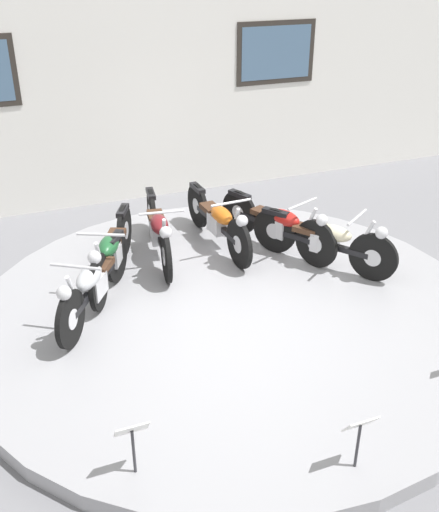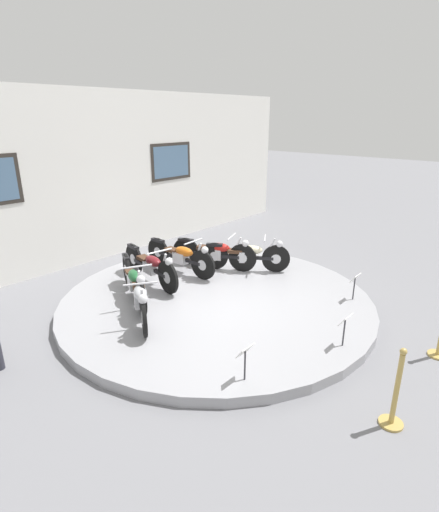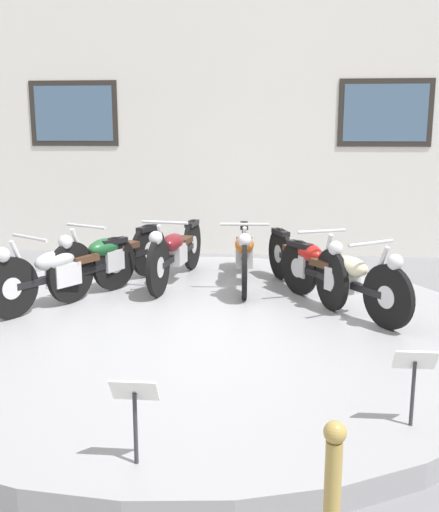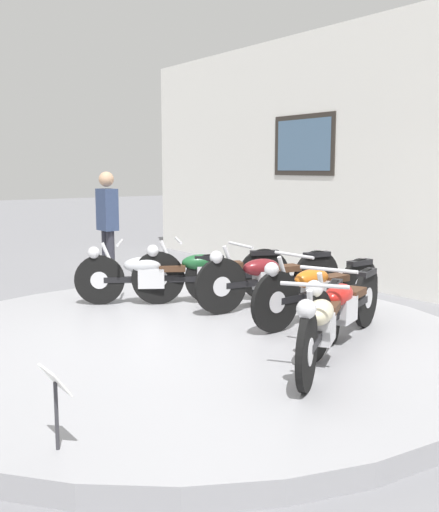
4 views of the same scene
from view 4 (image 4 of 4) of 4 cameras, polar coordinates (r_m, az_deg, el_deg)
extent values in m
plane|color=slate|center=(6.14, -3.08, -9.01)|extent=(60.00, 60.00, 0.00)
cylinder|color=#99999E|center=(6.11, -3.09, -8.27)|extent=(5.81, 5.81, 0.17)
cube|color=white|center=(8.70, 19.72, 9.06)|extent=(14.00, 0.20, 4.02)
cube|color=#2D2823|center=(10.18, 8.01, 10.43)|extent=(1.40, 0.02, 1.00)
cube|color=slate|center=(10.18, 7.99, 10.43)|extent=(1.24, 0.02, 0.84)
cylinder|color=black|center=(7.50, -11.35, -2.25)|extent=(0.38, 0.54, 0.61)
cylinder|color=silver|center=(7.50, -11.35, -2.25)|extent=(0.17, 0.22, 0.21)
cylinder|color=black|center=(7.43, -0.98, -2.18)|extent=(0.38, 0.54, 0.61)
cylinder|color=silver|center=(7.43, -0.98, -2.18)|extent=(0.17, 0.22, 0.21)
cube|color=black|center=(7.43, -6.19, -2.22)|extent=(0.73, 1.08, 0.07)
cube|color=silver|center=(7.43, -6.50, -2.07)|extent=(0.34, 0.38, 0.24)
ellipsoid|color=#B2B5BA|center=(7.41, -7.29, -0.86)|extent=(0.44, 0.52, 0.20)
cube|color=#472D1E|center=(7.40, -4.50, -1.14)|extent=(0.34, 0.38, 0.07)
cube|color=black|center=(7.39, -0.98, -0.19)|extent=(0.28, 0.36, 0.06)
cylinder|color=silver|center=(7.44, -10.26, -0.73)|extent=(0.17, 0.23, 0.54)
cylinder|color=silver|center=(7.39, -9.48, 1.26)|extent=(0.47, 0.32, 0.03)
sphere|color=silver|center=(7.45, -11.88, 0.32)|extent=(0.15, 0.15, 0.15)
cylinder|color=black|center=(7.40, -5.87, -2.09)|extent=(0.33, 0.61, 0.65)
cylinder|color=silver|center=(7.40, -5.87, -2.09)|extent=(0.16, 0.23, 0.23)
cylinder|color=black|center=(7.63, 4.28, -1.75)|extent=(0.33, 0.61, 0.65)
cylinder|color=silver|center=(7.63, 4.28, -1.75)|extent=(0.16, 0.23, 0.23)
cube|color=black|center=(7.49, -0.72, -1.93)|extent=(0.60, 1.15, 0.07)
cube|color=silver|center=(7.48, -1.02, -1.79)|extent=(0.32, 0.37, 0.24)
ellipsoid|color=#1E562D|center=(7.44, -1.78, -0.60)|extent=(0.40, 0.53, 0.20)
cube|color=#472D1E|center=(7.51, 0.93, -0.82)|extent=(0.32, 0.37, 0.07)
cube|color=black|center=(7.59, 4.30, 0.31)|extent=(0.24, 0.37, 0.06)
cylinder|color=silver|center=(7.38, -4.75, -0.53)|extent=(0.15, 0.25, 0.54)
cylinder|color=silver|center=(7.36, -3.94, 1.49)|extent=(0.50, 0.26, 0.03)
sphere|color=silver|center=(7.35, -6.38, 0.50)|extent=(0.15, 0.15, 0.15)
cylinder|color=black|center=(6.86, 0.13, -2.89)|extent=(0.15, 0.65, 0.65)
cylinder|color=silver|center=(6.86, 0.13, -2.89)|extent=(0.10, 0.24, 0.23)
cylinder|color=black|center=(7.57, 9.22, -1.93)|extent=(0.15, 0.65, 0.65)
cylinder|color=silver|center=(7.57, 9.22, -1.93)|extent=(0.10, 0.24, 0.23)
cube|color=black|center=(7.19, 4.90, -2.40)|extent=(0.25, 1.24, 0.07)
cube|color=silver|center=(7.17, 4.63, -2.27)|extent=(0.24, 0.35, 0.24)
ellipsoid|color=maroon|center=(7.09, 3.96, -1.07)|extent=(0.29, 0.51, 0.20)
cube|color=#472D1E|center=(7.29, 6.37, -1.16)|extent=(0.24, 0.35, 0.07)
cube|color=black|center=(7.53, 9.26, 0.15)|extent=(0.15, 0.37, 0.06)
cylinder|color=silver|center=(6.89, 1.23, -1.15)|extent=(0.08, 0.25, 0.54)
cylinder|color=silver|center=(6.90, 2.02, 1.05)|extent=(0.54, 0.11, 0.03)
sphere|color=silver|center=(6.77, -0.31, -0.12)|extent=(0.15, 0.15, 0.15)
cylinder|color=black|center=(6.13, 5.35, -4.37)|extent=(0.09, 0.64, 0.64)
cylinder|color=silver|center=(6.13, 5.35, -4.37)|extent=(0.08, 0.23, 0.22)
cylinder|color=black|center=(7.12, 13.15, -2.76)|extent=(0.09, 0.64, 0.64)
cylinder|color=silver|center=(7.12, 13.15, -2.76)|extent=(0.08, 0.23, 0.22)
cube|color=black|center=(6.61, 9.55, -3.51)|extent=(0.13, 1.24, 0.07)
cube|color=silver|center=(6.58, 9.32, -3.39)|extent=(0.22, 0.33, 0.24)
ellipsoid|color=#D16619|center=(6.48, 8.76, -2.13)|extent=(0.24, 0.49, 0.20)
cube|color=#472D1E|center=(6.75, 10.81, -2.09)|extent=(0.22, 0.33, 0.07)
cube|color=black|center=(7.08, 13.22, -0.62)|extent=(0.12, 0.36, 0.06)
cylinder|color=silver|center=(6.19, 6.36, -2.37)|extent=(0.06, 0.25, 0.54)
cylinder|color=silver|center=(6.23, 7.10, 0.10)|extent=(0.54, 0.06, 0.03)
sphere|color=silver|center=(6.03, 4.99, -1.30)|extent=(0.15, 0.15, 0.15)
cylinder|color=black|center=(5.28, 9.19, -6.61)|extent=(0.29, 0.60, 0.62)
cylinder|color=silver|center=(5.28, 9.19, -6.61)|extent=(0.14, 0.23, 0.22)
cylinder|color=black|center=(6.51, 13.79, -3.87)|extent=(0.29, 0.60, 0.62)
cylinder|color=silver|center=(6.51, 13.79, -3.87)|extent=(0.14, 0.23, 0.22)
cube|color=black|center=(5.89, 11.74, -5.10)|extent=(0.53, 1.18, 0.07)
cube|color=silver|center=(5.85, 11.61, -4.99)|extent=(0.31, 0.37, 0.24)
ellipsoid|color=red|center=(5.72, 11.31, -3.64)|extent=(0.38, 0.53, 0.20)
cube|color=#472D1E|center=(6.06, 12.50, -3.38)|extent=(0.31, 0.37, 0.07)
cube|color=black|center=(6.46, 13.87, -1.57)|extent=(0.23, 0.37, 0.06)
cylinder|color=silver|center=(5.36, 9.86, -4.18)|extent=(0.13, 0.25, 0.54)
cylinder|color=silver|center=(5.41, 10.35, -1.27)|extent=(0.51, 0.23, 0.03)
sphere|color=silver|center=(5.15, 9.02, -3.10)|extent=(0.15, 0.15, 0.15)
cylinder|color=black|center=(4.58, 8.32, -9.01)|extent=(0.39, 0.53, 0.61)
cylinder|color=silver|center=(4.58, 8.32, -9.01)|extent=(0.17, 0.21, 0.21)
cylinder|color=black|center=(5.87, 10.87, -5.20)|extent=(0.39, 0.53, 0.61)
cylinder|color=silver|center=(5.87, 10.87, -5.20)|extent=(0.17, 0.21, 0.21)
cube|color=black|center=(5.22, 9.76, -6.87)|extent=(0.76, 1.06, 0.07)
cube|color=silver|center=(5.18, 9.69, -6.77)|extent=(0.35, 0.38, 0.24)
ellipsoid|color=beige|center=(5.04, 9.54, -5.30)|extent=(0.45, 0.52, 0.20)
cube|color=#472D1E|center=(5.40, 10.19, -4.84)|extent=(0.35, 0.38, 0.07)
cube|color=black|center=(5.81, 10.94, -2.71)|extent=(0.29, 0.35, 0.06)
cylinder|color=silver|center=(4.67, 8.73, -6.14)|extent=(0.18, 0.23, 0.54)
cylinder|color=silver|center=(4.72, 9.04, -2.76)|extent=(0.46, 0.33, 0.03)
sphere|color=silver|center=(4.44, 8.26, -5.03)|extent=(0.15, 0.15, 0.15)
cylinder|color=#333338|center=(3.80, -15.26, -14.48)|extent=(0.02, 0.02, 0.42)
cube|color=white|center=(3.72, -15.39, -11.28)|extent=(0.26, 0.11, 0.15)
cylinder|color=#2D2D38|center=(9.68, -10.74, -0.08)|extent=(0.13, 0.13, 0.86)
cylinder|color=#2D2D38|center=(9.54, -10.32, -0.20)|extent=(0.13, 0.13, 0.86)
cube|color=navy|center=(9.53, -10.65, 4.37)|extent=(0.36, 0.22, 0.65)
sphere|color=tan|center=(9.51, -10.73, 7.20)|extent=(0.23, 0.23, 0.23)
camera|label=1|loc=(7.72, -54.92, 19.78)|focal=42.00mm
camera|label=2|loc=(10.23, -45.78, 14.81)|focal=28.00mm
camera|label=3|loc=(4.80, -65.74, 5.41)|focal=42.00mm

